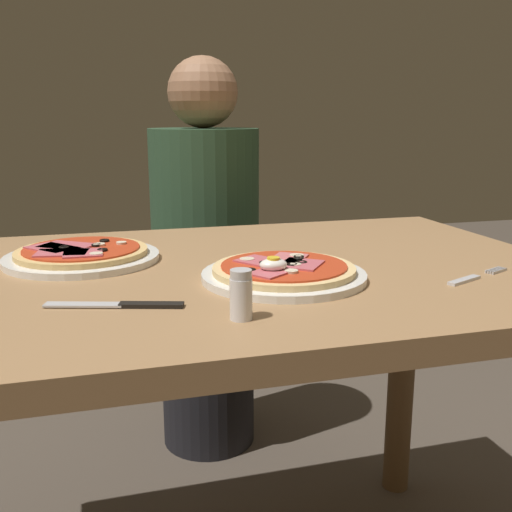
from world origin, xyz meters
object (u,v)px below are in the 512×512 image
at_px(knife, 124,305).
at_px(pizza_foreground, 284,272).
at_px(pizza_across_left, 82,255).
at_px(salt_shaker, 241,295).
at_px(dining_table, 222,332).
at_px(fork, 474,277).
at_px(diner_person, 206,270).

bearing_deg(knife, pizza_foreground, 16.40).
bearing_deg(pizza_across_left, salt_shaker, -62.64).
distance_m(pizza_across_left, knife, 0.30).
xyz_separation_m(knife, salt_shaker, (0.15, -0.09, 0.03)).
relative_size(dining_table, salt_shaker, 18.65).
height_order(dining_table, pizza_across_left, pizza_across_left).
distance_m(dining_table, knife, 0.28).
relative_size(fork, salt_shaker, 2.24).
bearing_deg(pizza_across_left, dining_table, -27.21).
height_order(fork, diner_person, diner_person).
height_order(fork, knife, knife).
xyz_separation_m(pizza_foreground, pizza_across_left, (-0.32, 0.22, -0.00)).
distance_m(pizza_across_left, salt_shaker, 0.44).
distance_m(knife, salt_shaker, 0.18).
bearing_deg(fork, dining_table, 154.80).
relative_size(pizza_across_left, knife, 1.46).
relative_size(dining_table, diner_person, 1.06).
bearing_deg(fork, salt_shaker, -167.79).
height_order(pizza_foreground, knife, pizza_foreground).
xyz_separation_m(pizza_across_left, diner_person, (0.35, 0.61, -0.21)).
distance_m(dining_table, pizza_across_left, 0.29).
distance_m(pizza_foreground, fork, 0.31).
distance_m(pizza_across_left, fork, 0.69).
bearing_deg(knife, fork, -0.38).
distance_m(dining_table, salt_shaker, 0.31).
xyz_separation_m(fork, diner_person, (-0.27, 0.91, -0.20)).
relative_size(pizza_foreground, diner_person, 0.23).
bearing_deg(knife, salt_shaker, -32.88).
height_order(pizza_across_left, fork, pizza_across_left).
height_order(pizza_foreground, salt_shaker, salt_shaker).
xyz_separation_m(pizza_foreground, fork, (0.30, -0.08, -0.01)).
xyz_separation_m(dining_table, pizza_across_left, (-0.24, 0.12, 0.13)).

